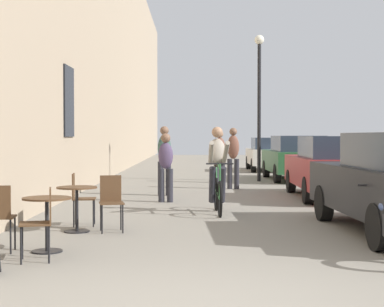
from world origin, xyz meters
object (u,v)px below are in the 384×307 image
Objects in this scene: cafe_table_mid at (80,199)px; pedestrian_far at (236,154)px; pedestrian_mid at (167,156)px; cafe_table_near at (50,212)px; street_lamp at (262,89)px; cafe_chair_near_toward_wall at (44,219)px; parked_car_third at (298,157)px; parked_car_second at (335,166)px; cafe_chair_near_toward_street at (2,213)px; cafe_chair_mid_toward_wall at (114,199)px; cafe_chair_mid_toward_street at (82,195)px; pedestrian_furthest at (223,153)px; parked_car_fourth at (271,154)px; cyclist_on_bicycle at (220,172)px; pedestrian_near at (168,163)px.

pedestrian_far reaches higher than cafe_table_mid.
cafe_table_near is at bearing -98.94° from pedestrian_mid.
street_lamp reaches higher than cafe_table_mid.
parked_car_third is at bearing 68.45° from cafe_chair_near_toward_wall.
parked_car_second is (5.34, 6.93, 0.27)m from cafe_table_near.
pedestrian_mid is (1.81, 7.72, 0.48)m from cafe_chair_near_toward_street.
pedestrian_mid is at bearing 170.21° from parked_car_second.
street_lamp reaches higher than cafe_chair_mid_toward_wall.
cafe_chair_mid_toward_street is 0.53× the size of pedestrian_furthest.
parked_car_third is at bearing 62.98° from cafe_chair_mid_toward_street.
cafe_chair_near_toward_street is at bearing -114.81° from parked_car_third.
cafe_chair_near_toward_wall is 12.87m from pedestrian_furthest.
pedestrian_far is 3.85m from street_lamp.
parked_car_fourth is at bearing 72.74° from cafe_chair_near_toward_street.
cafe_chair_near_toward_street is 1.89m from cafe_table_mid.
cafe_chair_near_toward_street and cafe_chair_mid_toward_wall have the same top height.
cafe_table_mid is at bearing -110.85° from pedestrian_far.
cyclist_on_bicycle is (3.02, 4.22, 0.29)m from cafe_chair_near_toward_street.
pedestrian_furthest is 2.62m from street_lamp.
cafe_chair_near_toward_street and cafe_chair_near_toward_wall have the same top height.
cafe_table_near is 0.81× the size of cafe_chair_near_toward_street.
cafe_chair_mid_toward_street is at bearing -117.02° from parked_car_third.
cyclist_on_bicycle is 9.41m from parked_car_third.
cafe_table_near is 7.75m from pedestrian_mid.
cafe_table_mid is at bearing -105.57° from pedestrian_near.
parked_car_fourth is (1.09, 6.16, -2.36)m from street_lamp.
cafe_table_near is 6.23m from pedestrian_near.
cafe_table_near is 4.81m from cyclist_on_bicycle.
parked_car_third is (3.04, 8.90, -0.02)m from cyclist_on_bicycle.
cafe_chair_near_toward_street reaches higher than cafe_table_near.
pedestrian_far is at bearing 130.15° from parked_car_second.
cafe_table_near is 0.42× the size of pedestrian_furthest.
street_lamp is (4.09, 13.21, 2.59)m from cafe_chair_near_toward_wall.
parked_car_third is (2.37, 3.46, -0.20)m from pedestrian_far.
cafe_table_near is at bearing -105.62° from parked_car_fourth.
pedestrian_far reaches higher than parked_car_second.
parked_car_third is (5.38, 11.36, 0.27)m from cafe_table_mid.
pedestrian_near reaches higher than cafe_chair_near_toward_street.
cafe_chair_near_toward_wall is 2.93m from cafe_chair_mid_toward_street.
parked_car_fourth is (2.43, 6.80, -0.20)m from pedestrian_furthest.
pedestrian_far is at bearing -103.23° from parked_car_fourth.
cyclist_on_bicycle is 1.00× the size of pedestrian_far.
pedestrian_mid is 1.05× the size of pedestrian_furthest.
cafe_table_near is 0.61m from cafe_chair_near_toward_street.
cafe_table_near is 0.45× the size of pedestrian_near.
parked_car_fourth is (5.86, 18.86, 0.23)m from cafe_chair_near_toward_street.
cafe_chair_near_toward_wall and cafe_chair_mid_toward_street have the same top height.
pedestrian_furthest is 0.39× the size of parked_car_second.
parked_car_second is at bearing 40.66° from cafe_chair_mid_toward_street.
cyclist_on_bicycle is at bearing -97.06° from pedestrian_far.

